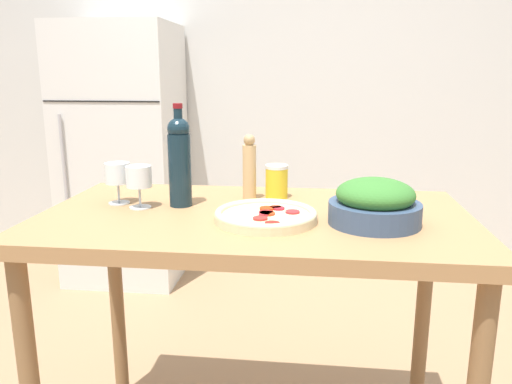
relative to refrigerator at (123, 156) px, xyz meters
The scene contains 10 objects.
wall_back 1.23m from the refrigerator, 17.90° to the left, with size 6.40×0.06×2.60m.
refrigerator is the anchor object (origin of this frame).
prep_counter 1.99m from the refrigerator, 56.86° to the right, with size 1.36×0.76×0.95m.
wine_bottle 1.83m from the refrigerator, 62.56° to the right, with size 0.08×0.08×0.34m.
wine_glass_near 1.80m from the refrigerator, 66.78° to the right, with size 0.08×0.08×0.14m.
wine_glass_far 1.73m from the refrigerator, 68.96° to the right, with size 0.08×0.08×0.14m.
pepper_mill 1.84m from the refrigerator, 54.91° to the right, with size 0.05×0.05×0.23m.
salad_bowl 2.28m from the refrigerator, 50.23° to the right, with size 0.27×0.27×0.14m.
homemade_pizza 2.09m from the refrigerator, 57.11° to the right, with size 0.31×0.31×0.03m.
salt_canister 1.86m from the refrigerator, 51.92° to the right, with size 0.08×0.08×0.12m.
Camera 1 is at (0.18, -1.51, 1.38)m, focal length 35.00 mm.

